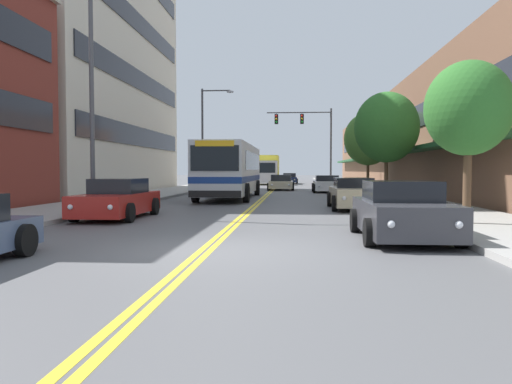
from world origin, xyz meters
The scene contains 20 objects.
ground_plane centered at (0.00, 37.00, 0.00)m, with size 240.00×240.00×0.00m, color #565659.
sidewalk_left centered at (-7.41, 37.00, 0.07)m, with size 3.82×106.00×0.15m.
sidewalk_right centered at (7.41, 37.00, 0.07)m, with size 3.82×106.00×0.15m.
centre_line centered at (0.00, 37.00, 0.00)m, with size 0.34×106.00×0.01m.
office_tower_left centered at (-15.56, 25.94, 12.40)m, with size 12.08×23.53×24.80m.
storefront_row_right centered at (13.55, 37.00, 4.06)m, with size 9.10×68.00×8.12m.
city_bus centered at (-1.94, 19.50, 1.77)m, with size 2.93×12.22×3.12m.
car_red_parked_left_mid centered at (-4.28, 6.73, 0.63)m, with size 2.03×4.73×1.37m.
car_dark_grey_parked_right_foreground centered at (4.41, 2.09, 0.65)m, with size 2.15×4.28×1.40m.
car_white_parked_right_mid centered at (4.29, 27.76, 0.61)m, with size 2.18×4.37×1.28m.
car_beige_parked_right_far centered at (4.36, 11.51, 0.63)m, with size 2.03×4.70×1.33m.
car_navy_moving_lead centered at (1.24, 52.78, 0.60)m, with size 2.08×4.18×1.30m.
car_champagne_moving_second centered at (0.72, 31.86, 0.59)m, with size 2.19×4.53×1.28m.
box_truck centered at (-1.31, 48.07, 1.72)m, with size 2.83×7.27×3.39m.
traffic_signal_mast centered at (3.28, 36.60, 5.22)m, with size 6.03×0.38×7.38m.
street_lamp_left_near centered at (-4.96, 7.07, 5.30)m, with size 2.62×0.28×8.97m.
street_lamp_left_far centered at (-4.94, 28.31, 4.76)m, with size 2.54×0.28×7.96m.
street_tree_right_near centered at (6.76, 4.56, 3.40)m, with size 2.45×2.45×4.62m.
street_tree_right_mid centered at (6.91, 18.05, 4.03)m, with size 3.54×3.54×5.84m.
street_tree_right_far centered at (7.58, 29.52, 4.10)m, with size 3.75×3.75×6.02m.
Camera 1 is at (1.82, -10.10, 1.66)m, focal length 35.00 mm.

